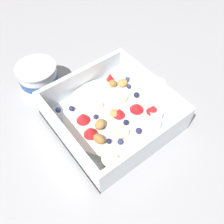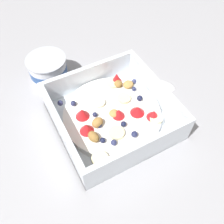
# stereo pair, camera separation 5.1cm
# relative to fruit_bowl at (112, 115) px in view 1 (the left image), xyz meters

# --- Properties ---
(ground_plane) EXTENTS (2.40, 2.40, 0.00)m
(ground_plane) POSITION_rel_fruit_bowl_xyz_m (0.02, 0.01, -0.02)
(ground_plane) COLOR #9E9EA3
(fruit_bowl) EXTENTS (0.23, 0.23, 0.07)m
(fruit_bowl) POSITION_rel_fruit_bowl_xyz_m (0.00, 0.00, 0.00)
(fruit_bowl) COLOR white
(fruit_bowl) RESTS_ON ground
(spoon) EXTENTS (0.09, 0.16, 0.01)m
(spoon) POSITION_rel_fruit_bowl_xyz_m (0.15, 0.05, -0.02)
(spoon) COLOR silver
(spoon) RESTS_ON ground
(yogurt_cup) EXTENTS (0.09, 0.09, 0.07)m
(yogurt_cup) POSITION_rel_fruit_bowl_xyz_m (-0.07, 0.18, 0.01)
(yogurt_cup) COLOR white
(yogurt_cup) RESTS_ON ground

